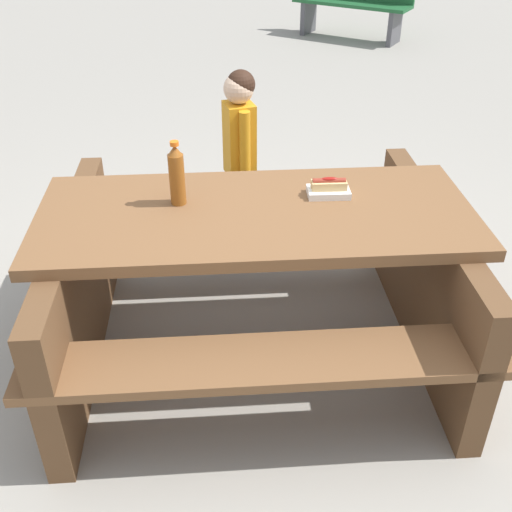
{
  "coord_description": "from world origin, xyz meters",
  "views": [
    {
      "loc": [
        -0.58,
        -2.13,
        1.96
      ],
      "look_at": [
        0.0,
        0.0,
        0.52
      ],
      "focal_mm": 42.88,
      "sensor_mm": 36.0,
      "label": 1
    }
  ],
  "objects_px": {
    "soda_bottle": "(177,175)",
    "child_in_coat": "(240,140)",
    "hotdog_tray": "(329,189)",
    "park_bench_near": "(354,1)",
    "picnic_table": "(256,271)"
  },
  "relations": [
    {
      "from": "soda_bottle",
      "to": "hotdog_tray",
      "type": "distance_m",
      "value": 0.65
    },
    {
      "from": "soda_bottle",
      "to": "picnic_table",
      "type": "bearing_deg",
      "value": -26.29
    },
    {
      "from": "soda_bottle",
      "to": "park_bench_near",
      "type": "height_order",
      "value": "soda_bottle"
    },
    {
      "from": "picnic_table",
      "to": "child_in_coat",
      "type": "bearing_deg",
      "value": 80.16
    },
    {
      "from": "soda_bottle",
      "to": "child_in_coat",
      "type": "xyz_separation_m",
      "value": [
        0.46,
        0.77,
        -0.2
      ]
    },
    {
      "from": "soda_bottle",
      "to": "park_bench_near",
      "type": "distance_m",
      "value": 6.24
    },
    {
      "from": "child_in_coat",
      "to": "park_bench_near",
      "type": "bearing_deg",
      "value": 60.18
    },
    {
      "from": "picnic_table",
      "to": "soda_bottle",
      "type": "xyz_separation_m",
      "value": [
        -0.3,
        0.15,
        0.43
      ]
    },
    {
      "from": "soda_bottle",
      "to": "child_in_coat",
      "type": "height_order",
      "value": "child_in_coat"
    },
    {
      "from": "picnic_table",
      "to": "child_in_coat",
      "type": "relative_size",
      "value": 1.92
    },
    {
      "from": "child_in_coat",
      "to": "park_bench_near",
      "type": "xyz_separation_m",
      "value": [
        2.65,
        4.63,
        -0.23
      ]
    },
    {
      "from": "picnic_table",
      "to": "park_bench_near",
      "type": "bearing_deg",
      "value": 63.11
    },
    {
      "from": "soda_bottle",
      "to": "hotdog_tray",
      "type": "xyz_separation_m",
      "value": [
        0.63,
        -0.1,
        -0.1
      ]
    },
    {
      "from": "child_in_coat",
      "to": "park_bench_near",
      "type": "relative_size",
      "value": 0.78
    },
    {
      "from": "hotdog_tray",
      "to": "park_bench_near",
      "type": "distance_m",
      "value": 6.04
    }
  ]
}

